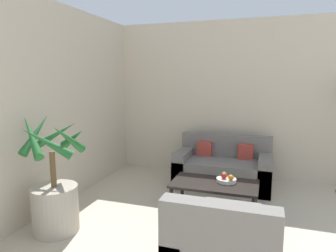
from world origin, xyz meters
name	(u,v)px	position (x,y,z in m)	size (l,w,h in m)	color
wall_back	(295,101)	(0.00, 6.59, 1.35)	(7.74, 0.06, 2.70)	beige
potted_palm	(55,195)	(-2.64, 3.91, 0.43)	(0.76, 0.77, 1.34)	#ADA393
sofa_loveseat	(223,169)	(-1.06, 5.99, 0.28)	(1.49, 0.80, 0.79)	slate
coffee_table	(214,186)	(-1.03, 4.97, 0.35)	(1.09, 0.61, 0.39)	black
fruit_bowl	(226,180)	(-0.89, 5.05, 0.41)	(0.26, 0.26, 0.05)	beige
apple_red	(224,176)	(-0.92, 5.03, 0.47)	(0.07, 0.07, 0.07)	red
apple_green	(224,174)	(-0.93, 5.11, 0.47)	(0.07, 0.07, 0.07)	olive
orange_fruit	(231,178)	(-0.83, 4.99, 0.47)	(0.07, 0.07, 0.07)	orange
ottoman	(230,225)	(-0.75, 4.30, 0.18)	(0.61, 0.51, 0.36)	slate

